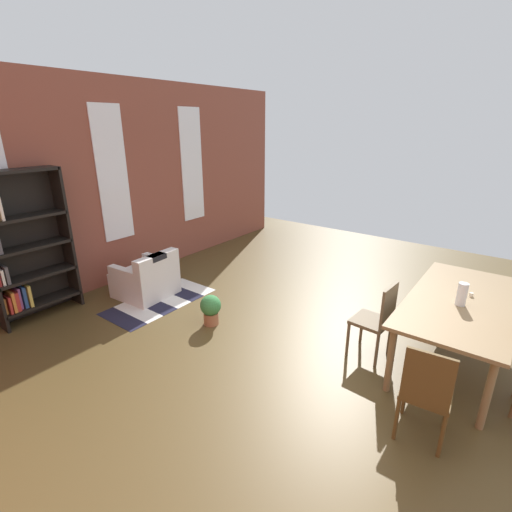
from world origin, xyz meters
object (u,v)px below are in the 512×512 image
(dining_table, at_px, (461,306))
(bookshelf_tall, at_px, (23,249))
(vase_on_table, at_px, (462,294))
(dining_chair_far_left, at_px, (377,318))
(dining_chair_head_left, at_px, (426,391))
(armchair_white, at_px, (147,279))
(potted_plant_by_shelf, at_px, (211,308))

(dining_table, height_order, bookshelf_tall, bookshelf_tall)
(vase_on_table, xyz_separation_m, dining_chair_far_left, (-0.35, 0.75, -0.39))
(dining_chair_far_left, xyz_separation_m, bookshelf_tall, (-1.96, 4.24, 0.51))
(dining_table, xyz_separation_m, vase_on_table, (-0.15, 0.00, 0.20))
(vase_on_table, height_order, dining_chair_head_left, vase_on_table)
(dining_chair_head_left, distance_m, armchair_white, 4.33)
(bookshelf_tall, xyz_separation_m, armchair_white, (1.42, -0.70, -0.75))
(bookshelf_tall, height_order, armchair_white, bookshelf_tall)
(potted_plant_by_shelf, bearing_deg, dining_chair_head_left, -97.41)
(dining_table, distance_m, bookshelf_tall, 5.58)
(dining_table, bearing_deg, bookshelf_tall, 116.18)
(dining_chair_head_left, distance_m, bookshelf_tall, 5.12)
(dining_table, xyz_separation_m, bookshelf_tall, (-2.46, 5.00, 0.32))
(vase_on_table, xyz_separation_m, armchair_white, (-0.89, 4.29, -0.63))
(dining_chair_far_left, relative_size, bookshelf_tall, 0.46)
(bookshelf_tall, distance_m, armchair_white, 1.75)
(vase_on_table, distance_m, armchair_white, 4.43)
(vase_on_table, bearing_deg, bookshelf_tall, 114.76)
(bookshelf_tall, relative_size, potted_plant_by_shelf, 4.83)
(dining_chair_far_left, bearing_deg, bookshelf_tall, 114.77)
(dining_chair_head_left, relative_size, potted_plant_by_shelf, 2.20)
(dining_chair_far_left, bearing_deg, potted_plant_by_shelf, 106.15)
(dining_chair_head_left, bearing_deg, armchair_white, 84.30)
(dining_table, distance_m, vase_on_table, 0.25)
(armchair_white, bearing_deg, dining_chair_far_left, -81.28)
(dining_table, relative_size, dining_chair_far_left, 2.31)
(dining_table, xyz_separation_m, dining_chair_far_left, (-0.50, 0.75, -0.19))
(dining_chair_far_left, height_order, dining_chair_head_left, same)
(vase_on_table, distance_m, dining_chair_far_left, 0.92)
(dining_chair_far_left, relative_size, dining_chair_head_left, 1.00)
(vase_on_table, height_order, dining_chair_far_left, vase_on_table)
(dining_table, distance_m, dining_chair_head_left, 1.48)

